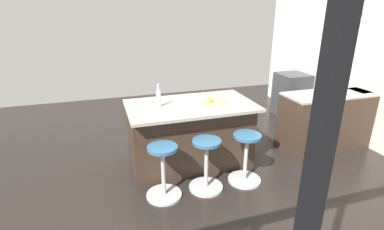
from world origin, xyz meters
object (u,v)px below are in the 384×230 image
at_px(stool_near_camera, 163,173).
at_px(cutting_board, 214,102).
at_px(oven_range, 291,95).
at_px(apple_yellow, 210,100).
at_px(stool_by_window, 246,160).
at_px(water_bottle, 159,98).
at_px(stool_middle, 206,166).
at_px(kitchen_island, 190,134).

height_order(stool_near_camera, cutting_board, cutting_board).
xyz_separation_m(oven_range, apple_yellow, (2.43, 1.45, 0.55)).
relative_size(stool_by_window, apple_yellow, 9.47).
distance_m(apple_yellow, water_bottle, 0.71).
bearing_deg(stool_middle, water_bottle, -56.59).
distance_m(kitchen_island, cutting_board, 0.59).
distance_m(stool_middle, stool_near_camera, 0.55).
bearing_deg(water_bottle, stool_near_camera, 80.62).
bearing_deg(cutting_board, apple_yellow, -8.15).
height_order(kitchen_island, apple_yellow, apple_yellow).
xyz_separation_m(stool_by_window, stool_middle, (0.55, 0.00, 0.00)).
xyz_separation_m(stool_middle, stool_near_camera, (0.55, 0.00, 0.00)).
relative_size(kitchen_island, stool_near_camera, 2.57).
height_order(kitchen_island, cutting_board, cutting_board).
bearing_deg(stool_middle, stool_by_window, 180.00).
distance_m(kitchen_island, apple_yellow, 0.59).
xyz_separation_m(stool_near_camera, cutting_board, (-0.88, -0.58, 0.63)).
bearing_deg(stool_near_camera, stool_middle, 180.00).
height_order(stool_by_window, stool_middle, same).
bearing_deg(kitchen_island, stool_middle, 90.00).
relative_size(oven_range, apple_yellow, 12.36).
bearing_deg(oven_range, stool_near_camera, 32.22).
bearing_deg(apple_yellow, water_bottle, -6.27).
bearing_deg(water_bottle, stool_by_window, 146.03).
bearing_deg(stool_middle, kitchen_island, -90.00).
relative_size(stool_middle, cutting_board, 1.90).
bearing_deg(water_bottle, stool_middle, 123.41).
xyz_separation_m(oven_range, cutting_board, (2.36, 1.46, 0.51)).
relative_size(cutting_board, apple_yellow, 4.98).
bearing_deg(apple_yellow, kitchen_island, -19.75).
xyz_separation_m(cutting_board, apple_yellow, (0.07, -0.01, 0.05)).
distance_m(kitchen_island, stool_middle, 0.70).
xyz_separation_m(apple_yellow, water_bottle, (0.70, -0.08, 0.07)).
relative_size(kitchen_island, cutting_board, 4.89).
bearing_deg(stool_middle, stool_near_camera, 0.00).
height_order(oven_range, stool_near_camera, oven_range).
bearing_deg(stool_near_camera, water_bottle, -99.38).
height_order(oven_range, stool_middle, oven_range).
height_order(stool_near_camera, water_bottle, water_bottle).
height_order(stool_by_window, apple_yellow, apple_yellow).
bearing_deg(oven_range, water_bottle, 23.67).
xyz_separation_m(kitchen_island, water_bottle, (0.44, 0.02, 0.59)).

